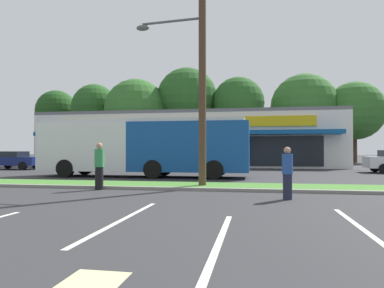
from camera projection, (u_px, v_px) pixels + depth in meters
name	position (u px, v px, depth m)	size (l,w,h in m)	color
grass_median	(138.00, 185.00, 15.02)	(56.00, 2.20, 0.12)	#427A2D
curb_lip	(127.00, 188.00, 13.82)	(56.00, 0.24, 0.12)	gray
parking_stripe_2	(122.00, 220.00, 7.76)	(0.12, 4.80, 0.01)	silver
parking_stripe_3	(219.00, 243.00, 5.81)	(0.12, 4.80, 0.01)	silver
parking_stripe_4	(364.00, 230.00, 6.76)	(0.12, 4.80, 0.01)	silver
storefront_building	(192.00, 140.00, 36.47)	(28.28, 12.30, 5.11)	silver
tree_far_left	(56.00, 111.00, 50.75)	(5.74, 5.74, 10.00)	#473323
tree_left	(95.00, 107.00, 47.60)	(6.03, 6.03, 10.30)	#473323
tree_mid_left	(136.00, 111.00, 45.02)	(7.96, 7.96, 10.47)	#473323
tree_mid	(187.00, 98.00, 45.49)	(7.69, 7.69, 11.99)	#473323
tree_mid_right	(238.00, 103.00, 44.08)	(6.37, 6.37, 10.54)	#473323
tree_right	(304.00, 107.00, 44.32)	(8.28, 8.28, 10.99)	#473323
tree_far_right	(355.00, 111.00, 42.93)	(6.99, 6.99, 9.75)	#473323
utility_pole	(199.00, 61.00, 14.38)	(3.06, 2.40, 9.49)	#4C3826
city_bus	(144.00, 146.00, 20.32)	(11.92, 2.68, 3.25)	#144793
car_1	(15.00, 160.00, 28.37)	(4.10, 1.92, 1.42)	navy
pedestrian_near_bench	(99.00, 166.00, 13.72)	(0.36, 0.36, 1.80)	black
pedestrian_mid	(287.00, 173.00, 10.98)	(0.33, 0.33, 1.62)	#1E2338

